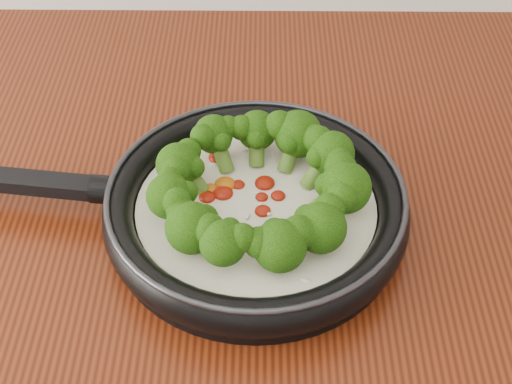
{
  "coord_description": "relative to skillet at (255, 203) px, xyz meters",
  "views": [
    {
      "loc": [
        0.15,
        0.52,
        1.45
      ],
      "look_at": [
        0.14,
        1.05,
        0.95
      ],
      "focal_mm": 51.78,
      "sensor_mm": 36.0,
      "label": 1
    }
  ],
  "objects": [
    {
      "name": "skillet",
      "position": [
        0.0,
        0.0,
        0.0
      ],
      "size": [
        0.5,
        0.35,
        0.09
      ],
      "color": "black",
      "rests_on": "counter"
    }
  ]
}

